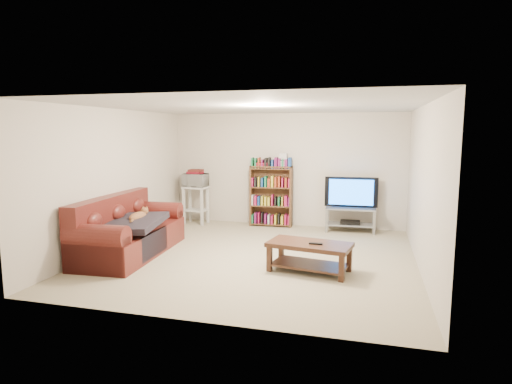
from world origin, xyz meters
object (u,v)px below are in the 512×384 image
(coffee_table, at_px, (309,251))
(bookshelf, at_px, (271,195))
(tv_stand, at_px, (350,215))
(sofa, at_px, (126,234))

(coffee_table, distance_m, bookshelf, 3.11)
(tv_stand, bearing_deg, coffee_table, -101.22)
(coffee_table, xyz_separation_m, tv_stand, (0.45, 2.72, 0.04))
(sofa, distance_m, tv_stand, 4.36)
(sofa, relative_size, tv_stand, 2.32)
(sofa, xyz_separation_m, coffee_table, (3.05, -0.13, -0.04))
(tv_stand, relative_size, bookshelf, 0.77)
(sofa, height_order, coffee_table, sofa)
(sofa, distance_m, coffee_table, 3.06)
(sofa, xyz_separation_m, bookshelf, (1.83, 2.70, 0.33))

